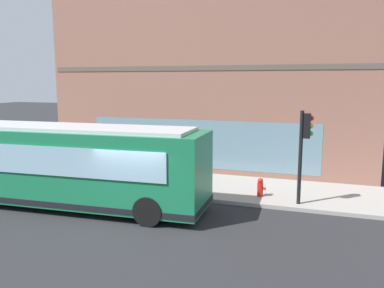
{
  "coord_description": "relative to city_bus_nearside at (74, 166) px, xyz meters",
  "views": [
    {
      "loc": [
        -11.69,
        -5.91,
        4.72
      ],
      "look_at": [
        2.06,
        -1.22,
        2.38
      ],
      "focal_mm": 36.95,
      "sensor_mm": 36.0,
      "label": 1
    }
  ],
  "objects": [
    {
      "name": "fire_hydrant",
      "position": [
        3.1,
        -6.48,
        -1.04
      ],
      "size": [
        0.35,
        0.35,
        0.74
      ],
      "color": "red",
      "rests_on": "sidewalk_curb"
    },
    {
      "name": "pedestrian_near_hydrant",
      "position": [
        3.45,
        3.57,
        -0.37
      ],
      "size": [
        0.32,
        0.32,
        1.79
      ],
      "color": "gold",
      "rests_on": "sidewalk_curb"
    },
    {
      "name": "pedestrian_walking_along_curb",
      "position": [
        4.98,
        0.04,
        -0.47
      ],
      "size": [
        0.32,
        0.32,
        1.63
      ],
      "color": "#8C3F8C",
      "rests_on": "sidewalk_curb"
    },
    {
      "name": "building_corner",
      "position": [
        9.91,
        -2.91,
        3.27
      ],
      "size": [
        7.45,
        16.63,
        9.67
      ],
      "color": "#8C5B4C",
      "rests_on": "ground"
    },
    {
      "name": "ground",
      "position": [
        -0.54,
        -2.91,
        -1.55
      ],
      "size": [
        120.0,
        120.0,
        0.0
      ],
      "primitive_type": "plane",
      "color": "#262628"
    },
    {
      "name": "city_bus_nearside",
      "position": [
        0.0,
        0.0,
        0.0
      ],
      "size": [
        3.04,
        10.16,
        3.07
      ],
      "color": "#197247",
      "rests_on": "ground"
    },
    {
      "name": "newspaper_vending_box",
      "position": [
        5.05,
        1.76,
        -0.95
      ],
      "size": [
        0.44,
        0.42,
        0.9
      ],
      "color": "#263F99",
      "rests_on": "sidewalk_curb"
    },
    {
      "name": "sidewalk_curb",
      "position": [
        4.14,
        -2.91,
        -1.48
      ],
      "size": [
        4.16,
        40.0,
        0.15
      ],
      "primitive_type": "cube",
      "color": "#9E9991",
      "rests_on": "ground"
    },
    {
      "name": "traffic_light_near_corner",
      "position": [
        2.57,
        -8.12,
        1.04
      ],
      "size": [
        0.32,
        0.49,
        3.5
      ],
      "color": "black",
      "rests_on": "sidewalk_curb"
    }
  ]
}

